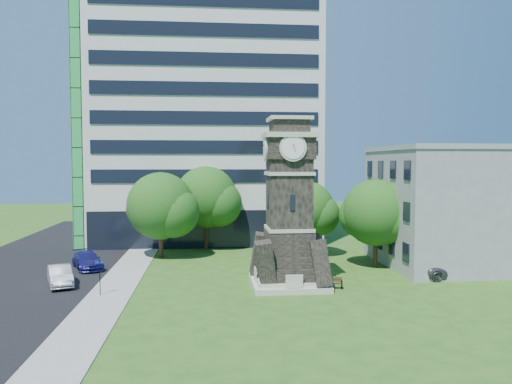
{
  "coord_description": "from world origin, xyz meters",
  "views": [
    {
      "loc": [
        -2.76,
        -33.61,
        8.94
      ],
      "look_at": [
        0.97,
        5.86,
        6.64
      ],
      "focal_mm": 35.0,
      "sensor_mm": 36.0,
      "label": 1
    }
  ],
  "objects": [
    {
      "name": "clock_tower",
      "position": [
        3.0,
        2.0,
        5.28
      ],
      "size": [
        5.4,
        5.4,
        12.22
      ],
      "color": "beige",
      "rests_on": "ground"
    },
    {
      "name": "office_tall",
      "position": [
        -3.2,
        25.84,
        14.22
      ],
      "size": [
        26.2,
        15.11,
        28.6
      ],
      "color": "silver",
      "rests_on": "ground"
    },
    {
      "name": "tree_nw",
      "position": [
        -7.22,
        13.85,
        4.72
      ],
      "size": [
        6.99,
        6.36,
        8.09
      ],
      "rotation": [
        0.0,
        0.0,
        -0.36
      ],
      "color": "#332114",
      "rests_on": "ground"
    },
    {
      "name": "park_bench",
      "position": [
        5.87,
        0.76,
        0.43
      ],
      "size": [
        1.57,
        0.42,
        0.81
      ],
      "rotation": [
        0.0,
        0.0,
        -0.11
      ],
      "color": "black",
      "rests_on": "ground"
    },
    {
      "name": "ground",
      "position": [
        0.0,
        0.0,
        0.0
      ],
      "size": [
        160.0,
        160.0,
        0.0
      ],
      "primitive_type": "plane",
      "color": "#265016",
      "rests_on": "ground"
    },
    {
      "name": "car_east_lot",
      "position": [
        15.95,
        3.21,
        0.72
      ],
      "size": [
        5.42,
        2.93,
        1.44
      ],
      "primitive_type": "imported",
      "rotation": [
        0.0,
        0.0,
        1.68
      ],
      "color": "#46464B",
      "rests_on": "ground"
    },
    {
      "name": "office_low",
      "position": [
        19.97,
        8.0,
        5.21
      ],
      "size": [
        15.2,
        12.2,
        10.4
      ],
      "color": "#96989B",
      "rests_on": "ground"
    },
    {
      "name": "sidewalk",
      "position": [
        -9.5,
        5.0,
        0.03
      ],
      "size": [
        3.0,
        70.0,
        0.06
      ],
      "primitive_type": "cube",
      "color": "gray",
      "rests_on": "ground"
    },
    {
      "name": "car_street_north",
      "position": [
        -13.05,
        9.36,
        0.7
      ],
      "size": [
        3.75,
        5.23,
        1.41
      ],
      "primitive_type": "imported",
      "rotation": [
        0.0,
        0.0,
        0.41
      ],
      "color": "navy",
      "rests_on": "ground"
    },
    {
      "name": "tree_ne",
      "position": [
        6.69,
        13.67,
        4.33
      ],
      "size": [
        5.93,
        5.4,
        7.21
      ],
      "rotation": [
        0.0,
        0.0,
        0.28
      ],
      "color": "#332114",
      "rests_on": "ground"
    },
    {
      "name": "tree_nc",
      "position": [
        -2.98,
        18.22,
        5.19
      ],
      "size": [
        7.07,
        6.43,
        8.62
      ],
      "rotation": [
        0.0,
        0.0,
        -0.24
      ],
      "color": "#332114",
      "rests_on": "ground"
    },
    {
      "name": "street",
      "position": [
        -18.0,
        5.0,
        0.01
      ],
      "size": [
        14.0,
        80.0,
        0.02
      ],
      "primitive_type": "cube",
      "color": "black",
      "rests_on": "ground"
    },
    {
      "name": "tree_east",
      "position": [
        11.53,
        7.71,
        4.53
      ],
      "size": [
        6.27,
        5.7,
        7.56
      ],
      "rotation": [
        0.0,
        0.0,
        -0.19
      ],
      "color": "#332114",
      "rests_on": "ground"
    },
    {
      "name": "car_street_mid",
      "position": [
        -13.64,
        3.57,
        0.73
      ],
      "size": [
        3.0,
        4.67,
        1.45
      ],
      "primitive_type": "imported",
      "rotation": [
        0.0,
        0.0,
        0.36
      ],
      "color": "#999CA0",
      "rests_on": "ground"
    },
    {
      "name": "street_sign",
      "position": [
        -10.1,
        0.34,
        1.52
      ],
      "size": [
        0.58,
        0.06,
        2.43
      ],
      "rotation": [
        0.0,
        0.0,
        0.03
      ],
      "color": "black",
      "rests_on": "ground"
    }
  ]
}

